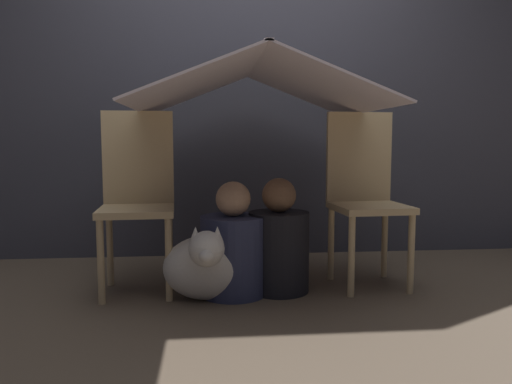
{
  "coord_description": "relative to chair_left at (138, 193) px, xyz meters",
  "views": [
    {
      "loc": [
        -0.26,
        -2.45,
        0.82
      ],
      "look_at": [
        0.0,
        0.24,
        0.54
      ],
      "focal_mm": 35.0,
      "sensor_mm": 36.0,
      "label": 1
    }
  ],
  "objects": [
    {
      "name": "person_second",
      "position": [
        0.77,
        -0.12,
        -0.28
      ],
      "size": [
        0.33,
        0.33,
        0.62
      ],
      "color": "black",
      "rests_on": "ground_plane"
    },
    {
      "name": "dog",
      "position": [
        0.38,
        -0.25,
        -0.35
      ],
      "size": [
        0.45,
        0.42,
        0.41
      ],
      "color": "silver",
      "rests_on": "ground_plane"
    },
    {
      "name": "wall_back",
      "position": [
        0.65,
        0.81,
        0.71
      ],
      "size": [
        7.0,
        0.05,
        2.5
      ],
      "color": "#3D3D47",
      "rests_on": "ground_plane"
    },
    {
      "name": "person_front",
      "position": [
        0.52,
        -0.16,
        -0.29
      ],
      "size": [
        0.35,
        0.35,
        0.61
      ],
      "color": "#2D3351",
      "rests_on": "ground_plane"
    },
    {
      "name": "ground_plane",
      "position": [
        0.65,
        -0.32,
        -0.54
      ],
      "size": [
        8.8,
        8.8,
        0.0
      ],
      "primitive_type": "plane",
      "color": "brown"
    },
    {
      "name": "chair_left",
      "position": [
        0.0,
        0.0,
        0.0
      ],
      "size": [
        0.42,
        0.42,
        0.99
      ],
      "rotation": [
        0.0,
        0.0,
        0.06
      ],
      "color": "#D1B27F",
      "rests_on": "ground_plane"
    },
    {
      "name": "sheet_canopy",
      "position": [
        0.65,
        -0.08,
        0.58
      ],
      "size": [
        1.29,
        1.18,
        0.26
      ],
      "color": "silver"
    },
    {
      "name": "chair_right",
      "position": [
        1.28,
        -0.0,
        0.0
      ],
      "size": [
        0.42,
        0.42,
        0.99
      ],
      "rotation": [
        0.0,
        0.0,
        0.08
      ],
      "color": "#D1B27F",
      "rests_on": "ground_plane"
    }
  ]
}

